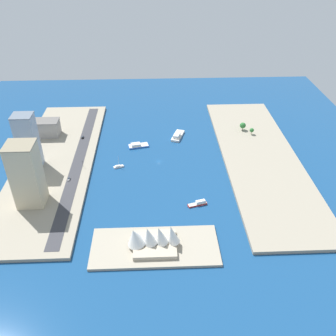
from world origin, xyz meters
TOP-DOWN VIEW (x-y plane):
  - ground_plane at (0.00, 0.00)m, footprint 440.00×440.00m
  - quay_west at (-96.30, 0.00)m, footprint 70.00×240.00m
  - quay_east at (96.30, 0.00)m, footprint 70.00×240.00m
  - peninsula_point at (4.87, 110.50)m, footprint 87.92×37.90m
  - road_strip at (74.66, 0.00)m, footprint 10.43×228.00m
  - tugboat_red at (-30.35, 65.31)m, footprint 16.41×7.92m
  - ferry_white_commuter at (-20.79, -45.58)m, footprint 15.90×25.90m
  - catamaran_blue at (20.35, -28.05)m, footprint 21.67×12.48m
  - sailboat_small_white at (36.90, 8.87)m, footprint 10.23×5.91m
  - carpark_squat_concrete at (114.53, -50.72)m, footprint 26.82×16.85m
  - office_block_beige at (100.43, 59.98)m, footprint 21.35×19.82m
  - tower_tall_glass at (114.00, 7.34)m, footprint 17.45×15.58m
  - sedan_silver at (77.92, 30.52)m, footprint 2.02×4.66m
  - suv_black at (77.18, -43.00)m, footprint 2.07×4.96m
  - traffic_light_waterfront at (68.59, 10.97)m, footprint 0.36×0.36m
  - opera_landmark at (7.02, 110.50)m, footprint 37.97×26.22m
  - park_tree_cluster at (-92.56, -51.21)m, footprint 12.73×15.36m

SIDE VIEW (x-z plane):
  - ground_plane at x=0.00m, z-range 0.00..0.00m
  - peninsula_point at x=4.87m, z-range 0.00..2.00m
  - sailboat_small_white at x=36.90m, z-range -5.19..7.20m
  - catamaran_blue at x=20.35m, z-range -0.55..3.32m
  - tugboat_red at x=-30.35m, z-range -0.46..3.28m
  - quay_west at x=-96.30m, z-range 0.00..2.83m
  - quay_east at x=96.30m, z-range 0.00..2.83m
  - ferry_white_commuter at x=-20.79m, z-range -0.86..4.71m
  - road_strip at x=74.66m, z-range 2.83..2.98m
  - suv_black at x=77.18m, z-range 2.98..4.43m
  - sedan_silver at x=77.92m, z-range 2.98..4.44m
  - traffic_light_waterfront at x=68.59m, z-range 3.92..10.42m
  - park_tree_cluster at x=-92.56m, z-range 3.70..12.08m
  - opera_landmark at x=7.02m, z-range -0.06..18.19m
  - carpark_squat_concrete at x=114.53m, z-range 2.86..19.65m
  - tower_tall_glass at x=114.00m, z-range 2.86..53.75m
  - office_block_beige at x=100.43m, z-range 2.86..55.59m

